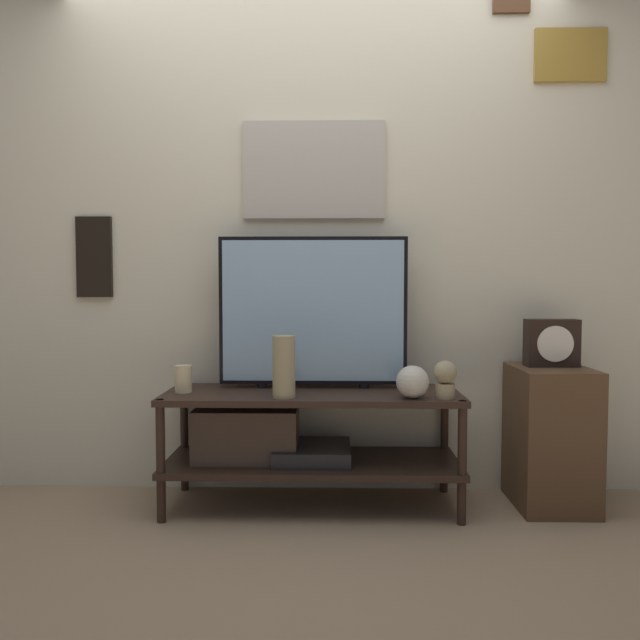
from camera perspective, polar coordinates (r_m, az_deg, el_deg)
name	(u,v)px	position (r m, az deg, el deg)	size (l,w,h in m)	color
ground_plane	(310,529)	(2.83, -0.92, -18.59)	(12.00, 12.00, 0.00)	#997F60
wall_back	(314,226)	(3.23, -0.51, 8.60)	(6.40, 0.08, 2.70)	beige
media_console	(287,434)	(3.01, -3.01, -10.35)	(1.39, 0.50, 0.55)	black
television	(313,311)	(3.03, -0.66, 0.83)	(0.91, 0.05, 0.74)	black
vase_round_glass	(413,382)	(2.81, 8.46, -5.62)	(0.15, 0.15, 0.15)	beige
vase_tall_ceramic	(284,367)	(2.79, -3.33, -4.29)	(0.10, 0.10, 0.28)	tan
candle_jar	(183,379)	(3.00, -12.39, -5.28)	(0.08, 0.08, 0.13)	beige
decorative_bust	(445,378)	(2.84, 11.37, -5.22)	(0.10, 0.10, 0.17)	tan
side_table	(551,437)	(3.20, 20.34, -9.98)	(0.35, 0.43, 0.66)	#513823
mantel_clock	(552,343)	(3.18, 20.42, -1.97)	(0.24, 0.11, 0.23)	black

